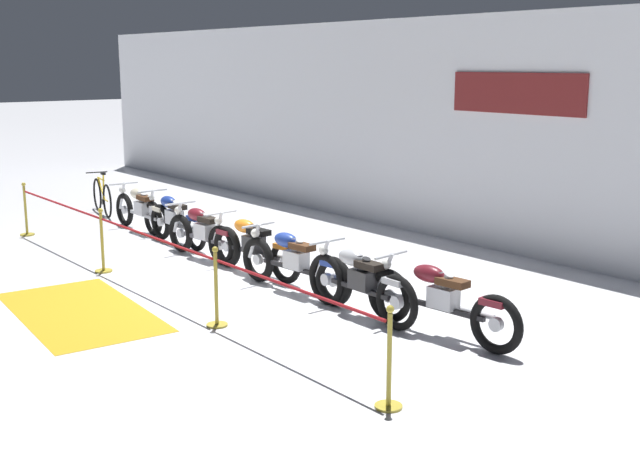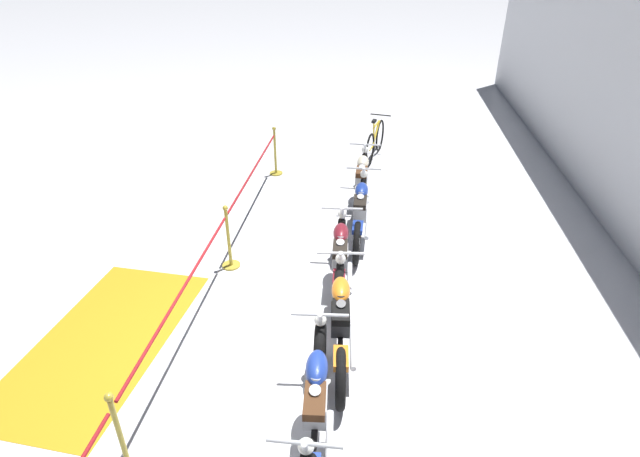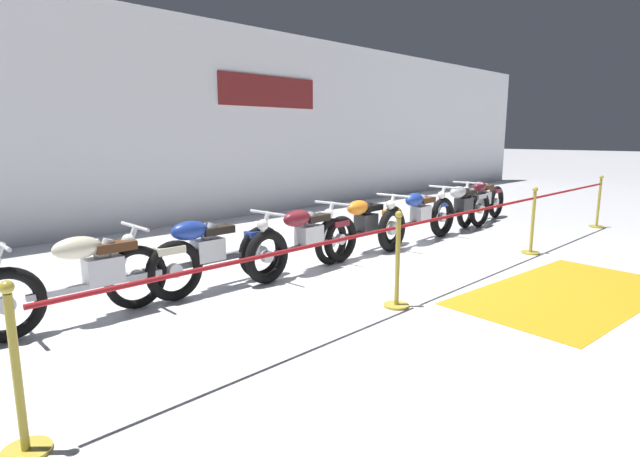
% 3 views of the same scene
% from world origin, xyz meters
% --- Properties ---
extents(ground_plane, '(120.00, 120.00, 0.00)m').
position_xyz_m(ground_plane, '(0.00, 0.00, 0.00)').
color(ground_plane, silver).
extents(motorcycle_cream_0, '(2.34, 0.62, 0.92)m').
position_xyz_m(motorcycle_cream_0, '(-4.04, 0.70, 0.46)').
color(motorcycle_cream_0, black).
rests_on(motorcycle_cream_0, ground).
extents(motorcycle_blue_1, '(2.36, 0.62, 0.92)m').
position_xyz_m(motorcycle_blue_1, '(-2.80, 0.73, 0.47)').
color(motorcycle_blue_1, black).
rests_on(motorcycle_blue_1, ground).
extents(motorcycle_maroon_2, '(2.12, 0.62, 0.92)m').
position_xyz_m(motorcycle_maroon_2, '(-1.35, 0.51, 0.45)').
color(motorcycle_maroon_2, black).
rests_on(motorcycle_maroon_2, ground).
extents(motorcycle_orange_3, '(2.31, 0.62, 0.92)m').
position_xyz_m(motorcycle_orange_3, '(-0.01, 0.62, 0.46)').
color(motorcycle_orange_3, black).
rests_on(motorcycle_orange_3, ground).
extents(motorcycle_blue_4, '(2.41, 0.62, 0.93)m').
position_xyz_m(motorcycle_blue_4, '(1.29, 0.49, 0.45)').
color(motorcycle_blue_4, black).
rests_on(motorcycle_blue_4, ground).
extents(bicycle, '(1.74, 0.53, 0.98)m').
position_xyz_m(bicycle, '(-6.40, 0.90, 0.40)').
color(bicycle, black).
rests_on(bicycle, ground).
extents(stanchion_far_left, '(10.42, 0.28, 1.05)m').
position_xyz_m(stanchion_far_left, '(-1.47, -1.20, 0.74)').
color(stanchion_far_left, gold).
rests_on(stanchion_far_left, ground).
extents(stanchion_mid_left, '(0.28, 0.28, 1.05)m').
position_xyz_m(stanchion_mid_left, '(-1.61, -1.20, 0.36)').
color(stanchion_mid_left, gold).
rests_on(stanchion_mid_left, ground).
extents(stanchion_mid_right, '(0.28, 0.28, 1.05)m').
position_xyz_m(stanchion_mid_right, '(1.90, -1.20, 0.36)').
color(stanchion_mid_right, gold).
rests_on(stanchion_mid_right, ground).
extents(floor_banner, '(3.18, 1.81, 0.01)m').
position_xyz_m(floor_banner, '(0.21, -2.35, 0.00)').
color(floor_banner, '#B78E19').
rests_on(floor_banner, ground).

